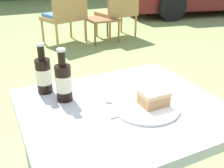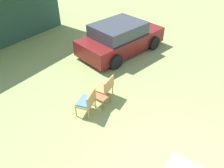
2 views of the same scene
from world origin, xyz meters
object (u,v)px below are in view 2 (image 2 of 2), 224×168
wicker_chair_cushioned (87,101)px  wicker_chair_plain (106,87)px  parked_car (120,38)px  garden_side_table (101,96)px

wicker_chair_cushioned → wicker_chair_plain: bearing=161.3°
wicker_chair_cushioned → parked_car: bearing=-177.2°
wicker_chair_cushioned → garden_side_table: (0.56, -0.12, -0.13)m
wicker_chair_cushioned → garden_side_table: bearing=150.9°
wicker_chair_plain → garden_side_table: bearing=6.1°
wicker_chair_plain → parked_car: bearing=-162.7°
garden_side_table → wicker_chair_cushioned: bearing=168.2°
parked_car → wicker_chair_plain: (-3.11, -1.50, -0.20)m
parked_car → wicker_chair_cushioned: parked_car is taller
wicker_chair_cushioned → garden_side_table: 0.59m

